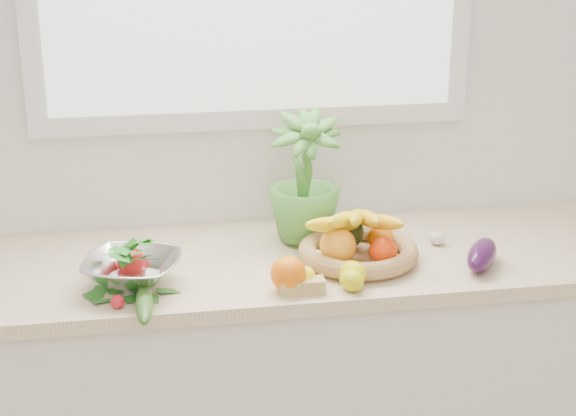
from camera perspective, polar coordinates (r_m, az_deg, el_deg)
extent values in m
cube|color=white|center=(2.62, -2.29, 8.45)|extent=(4.50, 0.02, 2.70)
cube|color=silver|center=(2.68, -1.15, -12.49)|extent=(2.20, 0.58, 0.86)
cube|color=beige|center=(2.47, -1.22, -3.62)|extent=(2.24, 0.62, 0.04)
sphere|color=orange|center=(2.24, 0.03, -4.30)|extent=(0.12, 0.12, 0.09)
ellipsoid|color=#D2CC0B|center=(2.26, 4.14, -4.69)|extent=(0.08, 0.09, 0.06)
ellipsoid|color=#FFEF0D|center=(2.27, 1.02, -4.52)|extent=(0.09, 0.09, 0.06)
ellipsoid|color=yellow|center=(2.29, 4.19, -4.20)|extent=(0.10, 0.10, 0.06)
sphere|color=red|center=(2.37, -10.12, -3.49)|extent=(0.09, 0.09, 0.08)
cube|color=tan|center=(2.24, 0.92, -5.08)|extent=(0.12, 0.05, 0.04)
ellipsoid|color=white|center=(2.40, 1.88, -3.28)|extent=(0.07, 0.07, 0.05)
ellipsoid|color=silver|center=(2.58, 9.63, -1.93)|extent=(0.06, 0.06, 0.04)
ellipsoid|color=white|center=(2.34, 5.40, -4.07)|extent=(0.05, 0.05, 0.04)
ellipsoid|color=#310E35|center=(2.44, 12.43, -2.98)|extent=(0.16, 0.20, 0.08)
ellipsoid|color=#2A5218|center=(2.18, -9.26, -6.05)|extent=(0.05, 0.23, 0.04)
sphere|color=red|center=(2.21, -10.96, -5.96)|extent=(0.03, 0.03, 0.03)
imported|color=#4B9436|center=(2.51, 1.06, 2.07)|extent=(0.23, 0.23, 0.37)
cylinder|color=tan|center=(2.45, 4.55, -3.32)|extent=(0.35, 0.35, 0.01)
torus|color=tan|center=(2.44, 4.56, -2.80)|extent=(0.42, 0.42, 0.05)
sphere|color=#FF9E1F|center=(2.38, 3.24, -2.46)|extent=(0.13, 0.13, 0.10)
sphere|color=#FC3A07|center=(2.39, 6.18, -2.75)|extent=(0.10, 0.10, 0.08)
sphere|color=orange|center=(2.49, 6.00, -1.90)|extent=(0.09, 0.09, 0.07)
ellipsoid|color=black|center=(2.49, 3.97, -1.50)|extent=(0.10, 0.10, 0.10)
ellipsoid|color=yellow|center=(2.38, 2.94, -1.09)|extent=(0.21, 0.16, 0.10)
ellipsoid|color=yellow|center=(2.39, 3.68, -0.76)|extent=(0.16, 0.20, 0.10)
ellipsoid|color=yellow|center=(2.39, 4.46, -0.62)|extent=(0.10, 0.22, 0.10)
ellipsoid|color=#EBA713|center=(2.40, 5.16, -0.66)|extent=(0.04, 0.22, 0.10)
ellipsoid|color=#EFA913|center=(2.41, 5.96, -0.90)|extent=(0.11, 0.22, 0.10)
cylinder|color=silver|center=(2.32, -9.97, -4.80)|extent=(0.12, 0.12, 0.02)
imported|color=silver|center=(2.30, -10.03, -3.89)|extent=(0.31, 0.31, 0.06)
ellipsoid|color=#1A6820|center=(2.29, -10.09, -3.02)|extent=(0.23, 0.23, 0.08)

